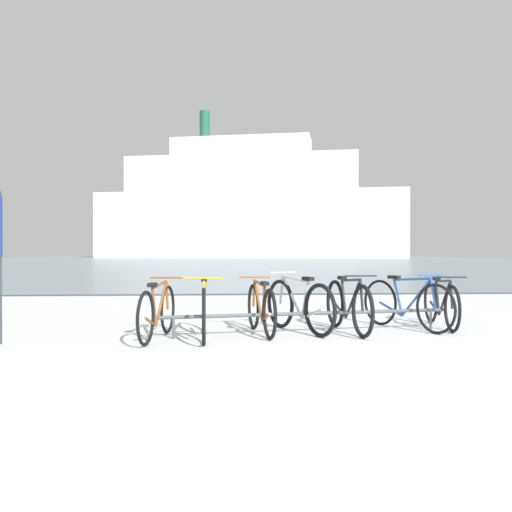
{
  "coord_description": "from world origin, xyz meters",
  "views": [
    {
      "loc": [
        -2.15,
        -4.33,
        1.15
      ],
      "look_at": [
        -1.52,
        6.21,
        1.05
      ],
      "focal_mm": 38.32,
      "sensor_mm": 36.0,
      "label": 1
    }
  ],
  "objects_px": {
    "bicycle_0": "(158,312)",
    "bicycle_1": "(204,310)",
    "bicycle_2": "(261,308)",
    "bicycle_5": "(406,304)",
    "bicycle_3": "(299,306)",
    "bicycle_6": "(441,304)",
    "ferry_ship": "(247,208)",
    "bicycle_4": "(348,306)"
  },
  "relations": [
    {
      "from": "bicycle_0",
      "to": "bicycle_1",
      "type": "bearing_deg",
      "value": 4.24
    },
    {
      "from": "bicycle_0",
      "to": "bicycle_1",
      "type": "height_order",
      "value": "bicycle_1"
    },
    {
      "from": "bicycle_0",
      "to": "bicycle_2",
      "type": "height_order",
      "value": "bicycle_0"
    },
    {
      "from": "bicycle_0",
      "to": "bicycle_5",
      "type": "distance_m",
      "value": 3.6
    },
    {
      "from": "bicycle_2",
      "to": "bicycle_5",
      "type": "xyz_separation_m",
      "value": [
        2.16,
        0.31,
        0.02
      ]
    },
    {
      "from": "bicycle_3",
      "to": "bicycle_0",
      "type": "bearing_deg",
      "value": -165.78
    },
    {
      "from": "bicycle_1",
      "to": "bicycle_6",
      "type": "height_order",
      "value": "bicycle_1"
    },
    {
      "from": "bicycle_3",
      "to": "bicycle_5",
      "type": "distance_m",
      "value": 1.63
    },
    {
      "from": "bicycle_1",
      "to": "bicycle_3",
      "type": "distance_m",
      "value": 1.39
    },
    {
      "from": "bicycle_0",
      "to": "bicycle_5",
      "type": "height_order",
      "value": "bicycle_5"
    },
    {
      "from": "ferry_ship",
      "to": "bicycle_6",
      "type": "bearing_deg",
      "value": -90.41
    },
    {
      "from": "bicycle_1",
      "to": "bicycle_6",
      "type": "bearing_deg",
      "value": 12.98
    },
    {
      "from": "bicycle_1",
      "to": "bicycle_5",
      "type": "distance_m",
      "value": 3.0
    },
    {
      "from": "bicycle_5",
      "to": "ferry_ship",
      "type": "distance_m",
      "value": 82.9
    },
    {
      "from": "bicycle_3",
      "to": "bicycle_4",
      "type": "height_order",
      "value": "bicycle_3"
    },
    {
      "from": "bicycle_6",
      "to": "bicycle_4",
      "type": "bearing_deg",
      "value": -165.01
    },
    {
      "from": "bicycle_3",
      "to": "bicycle_6",
      "type": "height_order",
      "value": "bicycle_3"
    },
    {
      "from": "bicycle_5",
      "to": "bicycle_4",
      "type": "bearing_deg",
      "value": -166.14
    },
    {
      "from": "bicycle_5",
      "to": "ferry_ship",
      "type": "xyz_separation_m",
      "value": [
        1.17,
        82.52,
        7.86
      ]
    },
    {
      "from": "bicycle_0",
      "to": "bicycle_6",
      "type": "relative_size",
      "value": 0.97
    },
    {
      "from": "bicycle_1",
      "to": "bicycle_2",
      "type": "bearing_deg",
      "value": 22.51
    },
    {
      "from": "bicycle_1",
      "to": "bicycle_5",
      "type": "xyz_separation_m",
      "value": [
        2.93,
        0.63,
        0.0
      ]
    },
    {
      "from": "bicycle_3",
      "to": "bicycle_6",
      "type": "xyz_separation_m",
      "value": [
        2.2,
        0.37,
        -0.02
      ]
    },
    {
      "from": "bicycle_5",
      "to": "bicycle_2",
      "type": "bearing_deg",
      "value": -171.72
    },
    {
      "from": "bicycle_4",
      "to": "ferry_ship",
      "type": "bearing_deg",
      "value": 88.55
    },
    {
      "from": "bicycle_0",
      "to": "bicycle_1",
      "type": "xyz_separation_m",
      "value": [
        0.6,
        0.04,
        0.01
      ]
    },
    {
      "from": "bicycle_6",
      "to": "bicycle_0",
      "type": "bearing_deg",
      "value": -168.27
    },
    {
      "from": "bicycle_3",
      "to": "bicycle_6",
      "type": "relative_size",
      "value": 0.94
    },
    {
      "from": "bicycle_0",
      "to": "bicycle_5",
      "type": "bearing_deg",
      "value": 10.88
    },
    {
      "from": "bicycle_2",
      "to": "bicycle_5",
      "type": "height_order",
      "value": "bicycle_5"
    },
    {
      "from": "bicycle_0",
      "to": "bicycle_3",
      "type": "relative_size",
      "value": 1.04
    },
    {
      "from": "bicycle_2",
      "to": "bicycle_6",
      "type": "xyz_separation_m",
      "value": [
        2.75,
        0.49,
        0.0
      ]
    },
    {
      "from": "bicycle_0",
      "to": "bicycle_4",
      "type": "distance_m",
      "value": 2.66
    },
    {
      "from": "bicycle_3",
      "to": "bicycle_4",
      "type": "bearing_deg",
      "value": -2.74
    },
    {
      "from": "bicycle_4",
      "to": "ferry_ship",
      "type": "xyz_separation_m",
      "value": [
        2.09,
        82.74,
        7.86
      ]
    },
    {
      "from": "bicycle_4",
      "to": "bicycle_6",
      "type": "distance_m",
      "value": 1.56
    },
    {
      "from": "bicycle_1",
      "to": "bicycle_6",
      "type": "xyz_separation_m",
      "value": [
        3.52,
        0.81,
        -0.02
      ]
    },
    {
      "from": "bicycle_5",
      "to": "ferry_ship",
      "type": "height_order",
      "value": "ferry_ship"
    },
    {
      "from": "bicycle_1",
      "to": "ferry_ship",
      "type": "height_order",
      "value": "ferry_ship"
    },
    {
      "from": "ferry_ship",
      "to": "bicycle_4",
      "type": "bearing_deg",
      "value": -91.45
    },
    {
      "from": "bicycle_6",
      "to": "ferry_ship",
      "type": "distance_m",
      "value": 82.72
    },
    {
      "from": "ferry_ship",
      "to": "bicycle_5",
      "type": "bearing_deg",
      "value": -90.81
    }
  ]
}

